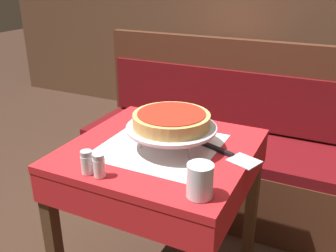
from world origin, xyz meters
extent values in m
cube|color=red|center=(0.00, 0.00, 0.73)|extent=(0.71, 0.71, 0.03)
cube|color=white|center=(0.00, 0.00, 0.74)|extent=(0.44, 0.44, 0.00)
cube|color=red|center=(0.00, 0.00, 0.65)|extent=(0.70, 0.70, 0.12)
cube|color=#4C331E|center=(-0.32, -0.32, 0.36)|extent=(0.05, 0.05, 0.71)
cube|color=#4C331E|center=(-0.32, 0.32, 0.36)|extent=(0.05, 0.05, 0.71)
cube|color=#4C331E|center=(0.32, 0.32, 0.36)|extent=(0.05, 0.05, 0.71)
cube|color=red|center=(-0.33, 1.71, 0.72)|extent=(0.64, 0.64, 0.03)
cube|color=white|center=(-0.33, 1.71, 0.74)|extent=(0.39, 0.39, 0.00)
cube|color=red|center=(-0.33, 1.71, 0.62)|extent=(0.63, 0.63, 0.17)
cube|color=#4C331E|center=(-0.62, 1.43, 0.35)|extent=(0.05, 0.05, 0.70)
cube|color=#4C331E|center=(-0.05, 1.43, 0.35)|extent=(0.05, 0.05, 0.70)
cube|color=#4C331E|center=(-0.62, 1.99, 0.35)|extent=(0.05, 0.05, 0.70)
cube|color=#4C331E|center=(-0.05, 1.99, 0.35)|extent=(0.05, 0.05, 0.70)
cube|color=#4C2819|center=(-0.01, 0.77, 0.20)|extent=(1.68, 0.52, 0.40)
cube|color=#600F14|center=(-0.01, 0.77, 0.43)|extent=(1.65, 0.51, 0.06)
cube|color=#4C2819|center=(-0.01, 1.00, 0.74)|extent=(1.68, 0.06, 0.55)
cube|color=#600F14|center=(-0.01, 0.96, 0.65)|extent=(1.61, 0.02, 0.35)
cylinder|color=#ADADB2|center=(0.04, 0.13, 0.78)|extent=(0.01, 0.01, 0.07)
cylinder|color=#ADADB2|center=(-0.06, -0.05, 0.78)|extent=(0.01, 0.01, 0.07)
cylinder|color=#ADADB2|center=(0.15, -0.05, 0.78)|extent=(0.01, 0.01, 0.07)
cylinder|color=#ADADB2|center=(0.04, 0.01, 0.81)|extent=(0.24, 0.24, 0.01)
cylinder|color=silver|center=(0.04, 0.01, 0.82)|extent=(0.34, 0.34, 0.01)
cylinder|color=silver|center=(0.04, 0.01, 0.83)|extent=(0.35, 0.35, 0.01)
cylinder|color=tan|center=(0.04, 0.01, 0.86)|extent=(0.30, 0.30, 0.05)
cylinder|color=#B22819|center=(0.04, 0.01, 0.88)|extent=(0.26, 0.26, 0.01)
cube|color=#BCBCC1|center=(0.33, 0.01, 0.74)|extent=(0.13, 0.12, 0.00)
cube|color=black|center=(0.21, 0.06, 0.75)|extent=(0.16, 0.07, 0.01)
cylinder|color=silver|center=(0.27, -0.27, 0.80)|extent=(0.08, 0.08, 0.11)
cylinder|color=silver|center=(-0.13, -0.30, 0.78)|extent=(0.04, 0.04, 0.07)
cylinder|color=#B7B7BC|center=(-0.13, -0.30, 0.82)|extent=(0.04, 0.04, 0.02)
cylinder|color=silver|center=(-0.08, -0.30, 0.77)|extent=(0.04, 0.04, 0.06)
cylinder|color=#B7B7BC|center=(-0.08, -0.30, 0.82)|extent=(0.04, 0.04, 0.02)
cube|color=black|center=(-0.30, 1.71, 0.75)|extent=(0.12, 0.12, 0.03)
cylinder|color=black|center=(-0.30, 1.71, 0.83)|extent=(0.01, 0.01, 0.12)
cylinder|color=gold|center=(-0.30, 1.74, 0.81)|extent=(0.04, 0.04, 0.09)
cylinder|color=white|center=(-0.33, 1.69, 0.81)|extent=(0.04, 0.04, 0.09)
cylinder|color=red|center=(-0.27, 1.69, 0.81)|extent=(0.04, 0.04, 0.09)
camera|label=1|loc=(0.61, -1.19, 1.39)|focal=40.00mm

